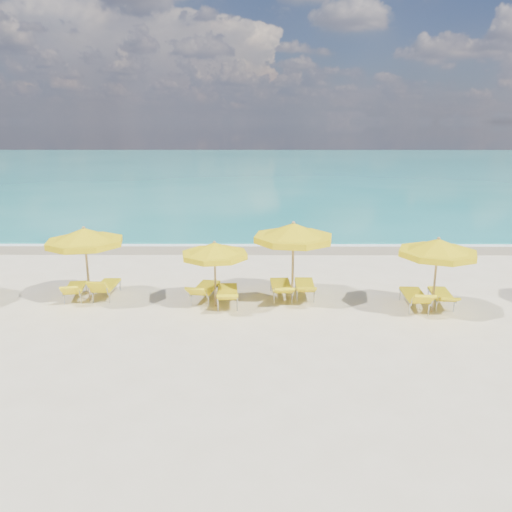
{
  "coord_description": "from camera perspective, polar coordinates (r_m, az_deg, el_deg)",
  "views": [
    {
      "loc": [
        0.08,
        -14.67,
        5.55
      ],
      "look_at": [
        0.0,
        1.5,
        1.2
      ],
      "focal_mm": 35.0,
      "sensor_mm": 36.0,
      "label": 1
    }
  ],
  "objects": [
    {
      "name": "ground_plane",
      "position": [
        15.69,
        -0.03,
        -5.66
      ],
      "size": [
        120.0,
        120.0,
        0.0
      ],
      "primitive_type": "plane",
      "color": "beige"
    },
    {
      "name": "ocean",
      "position": [
        62.92,
        0.21,
        10.0
      ],
      "size": [
        120.0,
        80.0,
        0.3
      ],
      "primitive_type": "cube",
      "color": "#167E79",
      "rests_on": "ground"
    },
    {
      "name": "wet_sand_band",
      "position": [
        22.76,
        0.07,
        0.94
      ],
      "size": [
        120.0,
        2.6,
        0.01
      ],
      "primitive_type": "cube",
      "color": "tan",
      "rests_on": "ground"
    },
    {
      "name": "foam_line",
      "position": [
        23.54,
        0.08,
        1.42
      ],
      "size": [
        120.0,
        1.2,
        0.03
      ],
      "primitive_type": "cube",
      "color": "white",
      "rests_on": "ground"
    },
    {
      "name": "whitecap_near",
      "position": [
        32.73,
        -10.47,
        5.04
      ],
      "size": [
        14.0,
        0.36,
        0.05
      ],
      "primitive_type": "cube",
      "color": "white",
      "rests_on": "ground"
    },
    {
      "name": "whitecap_far",
      "position": [
        39.86,
        11.82,
        6.74
      ],
      "size": [
        18.0,
        0.3,
        0.05
      ],
      "primitive_type": "cube",
      "color": "white",
      "rests_on": "ground"
    },
    {
      "name": "umbrella_2",
      "position": [
        16.42,
        -19.01,
        2.02
      ],
      "size": [
        2.81,
        2.81,
        2.44
      ],
      "rotation": [
        0.0,
        0.0,
        -0.18
      ],
      "color": "tan",
      "rests_on": "ground"
    },
    {
      "name": "umbrella_3",
      "position": [
        15.15,
        -4.76,
        0.61
      ],
      "size": [
        2.46,
        2.46,
        2.09
      ],
      "rotation": [
        0.0,
        0.0,
        -0.22
      ],
      "color": "tan",
      "rests_on": "ground"
    },
    {
      "name": "umbrella_4",
      "position": [
        15.63,
        4.3,
        2.63
      ],
      "size": [
        3.05,
        3.05,
        2.58
      ],
      "rotation": [
        0.0,
        0.0,
        0.23
      ],
      "color": "tan",
      "rests_on": "ground"
    },
    {
      "name": "umbrella_5",
      "position": [
        15.51,
        20.07,
        0.83
      ],
      "size": [
        2.35,
        2.35,
        2.33
      ],
      "rotation": [
        0.0,
        0.0,
        0.02
      ],
      "color": "tan",
      "rests_on": "ground"
    },
    {
      "name": "lounger_2_left",
      "position": [
        17.25,
        -19.95,
        -3.93
      ],
      "size": [
        0.83,
        1.73,
        0.74
      ],
      "rotation": [
        0.0,
        0.0,
        0.18
      ],
      "color": "#A5A8AD",
      "rests_on": "ground"
    },
    {
      "name": "lounger_2_right",
      "position": [
        17.07,
        -16.72,
        -3.79
      ],
      "size": [
        0.64,
        1.75,
        0.86
      ],
      "rotation": [
        0.0,
        0.0,
        -0.01
      ],
      "color": "#A5A8AD",
      "rests_on": "ground"
    },
    {
      "name": "lounger_3_left",
      "position": [
        16.17,
        -5.83,
        -4.24
      ],
      "size": [
        0.96,
        1.97,
        0.8
      ],
      "rotation": [
        0.0,
        0.0,
        -0.19
      ],
      "color": "#A5A8AD",
      "rests_on": "ground"
    },
    {
      "name": "lounger_3_right",
      "position": [
        15.72,
        -3.27,
        -4.73
      ],
      "size": [
        0.76,
        2.02,
        0.76
      ],
      "rotation": [
        0.0,
        0.0,
        0.06
      ],
      "color": "#A5A8AD",
      "rests_on": "ground"
    },
    {
      "name": "lounger_4_left",
      "position": [
        16.3,
        2.9,
        -4.01
      ],
      "size": [
        0.74,
        2.01,
        0.75
      ],
      "rotation": [
        0.0,
        0.0,
        0.05
      ],
      "color": "#A5A8AD",
      "rests_on": "ground"
    },
    {
      "name": "lounger_4_right",
      "position": [
        16.47,
        5.58,
        -3.89
      ],
      "size": [
        0.68,
        1.92,
        0.72
      ],
      "rotation": [
        0.0,
        0.0,
        -0.03
      ],
      "color": "#A5A8AD",
      "rests_on": "ground"
    },
    {
      "name": "lounger_5_left",
      "position": [
        16.16,
        17.65,
        -4.9
      ],
      "size": [
        0.71,
        1.92,
        0.83
      ],
      "rotation": [
        0.0,
        0.0,
        -0.05
      ],
      "color": "#A5A8AD",
      "rests_on": "ground"
    },
    {
      "name": "lounger_5_right",
      "position": [
        16.64,
        20.4,
        -4.65
      ],
      "size": [
        0.76,
        1.84,
        0.66
      ],
      "rotation": [
        0.0,
        0.0,
        -0.11
      ],
      "color": "#A5A8AD",
      "rests_on": "ground"
    }
  ]
}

